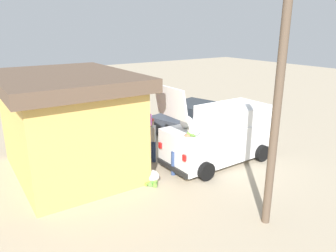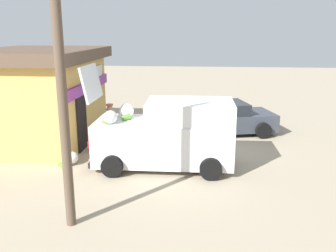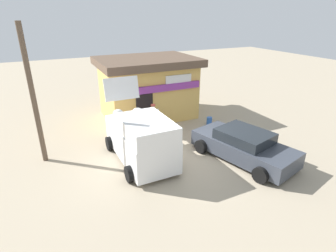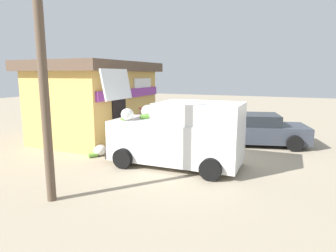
# 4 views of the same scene
# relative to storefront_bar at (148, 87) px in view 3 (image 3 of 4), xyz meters

# --- Properties ---
(ground_plane) EXTENTS (60.00, 60.00, 0.00)m
(ground_plane) POSITION_rel_storefront_bar_xyz_m (-0.64, -5.36, -1.74)
(ground_plane) COLOR tan
(storefront_bar) EXTENTS (5.41, 4.04, 3.38)m
(storefront_bar) POSITION_rel_storefront_bar_xyz_m (0.00, 0.00, 0.00)
(storefront_bar) COLOR #E0B259
(storefront_bar) RESTS_ON ground_plane
(delivery_van) EXTENTS (2.17, 4.30, 3.03)m
(delivery_van) POSITION_rel_storefront_bar_xyz_m (-2.21, -4.85, -0.73)
(delivery_van) COLOR white
(delivery_van) RESTS_ON ground_plane
(parked_sedan) EXTENTS (2.99, 4.61, 1.26)m
(parked_sedan) POSITION_rel_storefront_bar_xyz_m (1.66, -6.52, -1.14)
(parked_sedan) COLOR #383D47
(parked_sedan) RESTS_ON ground_plane
(vendor_standing) EXTENTS (0.57, 0.36, 1.61)m
(vendor_standing) POSITION_rel_storefront_bar_xyz_m (-0.80, -2.73, -0.82)
(vendor_standing) COLOR navy
(vendor_standing) RESTS_ON ground_plane
(customer_bending) EXTENTS (0.72, 0.64, 1.50)m
(customer_bending) POSITION_rel_storefront_bar_xyz_m (-2.35, -2.92, -0.84)
(customer_bending) COLOR navy
(customer_bending) RESTS_ON ground_plane
(unloaded_banana_pile) EXTENTS (0.87, 0.68, 0.38)m
(unloaded_banana_pile) POSITION_rel_storefront_bar_xyz_m (-2.29, -1.79, -1.57)
(unloaded_banana_pile) COLOR silver
(unloaded_banana_pile) RESTS_ON ground_plane
(paint_bucket) EXTENTS (0.30, 0.30, 0.42)m
(paint_bucket) POSITION_rel_storefront_bar_xyz_m (2.48, -2.78, -1.53)
(paint_bucket) COLOR blue
(paint_bucket) RESTS_ON ground_plane
(utility_pole) EXTENTS (0.20, 0.20, 5.44)m
(utility_pole) POSITION_rel_storefront_bar_xyz_m (-5.85, -3.11, 0.98)
(utility_pole) COLOR brown
(utility_pole) RESTS_ON ground_plane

